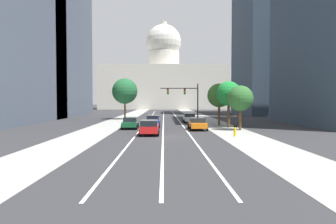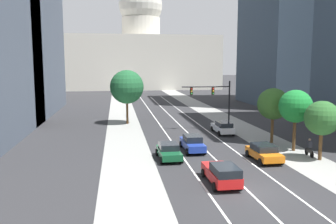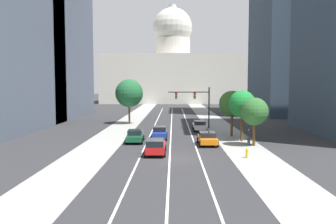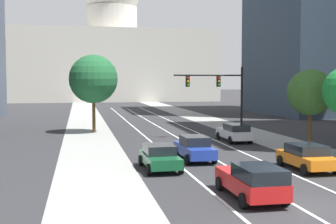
{
  "view_description": "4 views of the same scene",
  "coord_description": "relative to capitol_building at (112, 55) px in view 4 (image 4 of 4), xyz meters",
  "views": [
    {
      "loc": [
        0.09,
        -30.74,
        3.58
      ],
      "look_at": [
        0.87,
        28.13,
        1.39
      ],
      "focal_mm": 33.53,
      "sensor_mm": 36.0,
      "label": 1
    },
    {
      "loc": [
        -8.72,
        -22.16,
        8.6
      ],
      "look_at": [
        -2.77,
        18.94,
        2.93
      ],
      "focal_mm": 37.96,
      "sensor_mm": 36.0,
      "label": 2
    },
    {
      "loc": [
        0.33,
        -32.22,
        6.72
      ],
      "look_at": [
        -0.64,
        31.94,
        1.81
      ],
      "focal_mm": 37.8,
      "sensor_mm": 36.0,
      "label": 3
    },
    {
      "loc": [
        -8.72,
        -16.74,
        5.14
      ],
      "look_at": [
        0.81,
        31.62,
        1.74
      ],
      "focal_mm": 48.49,
      "sensor_mm": 36.0,
      "label": 4
    }
  ],
  "objects": [
    {
      "name": "ground_plane",
      "position": [
        0.0,
        -63.61,
        -11.88
      ],
      "size": [
        400.0,
        400.0,
        0.0
      ],
      "primitive_type": "plane",
      "color": "#2B2B2D"
    },
    {
      "name": "sidewalk_left",
      "position": [
        -7.83,
        -68.61,
        -11.87
      ],
      "size": [
        4.57,
        130.0,
        0.01
      ],
      "primitive_type": "cube",
      "color": "gray",
      "rests_on": "ground"
    },
    {
      "name": "sidewalk_right",
      "position": [
        7.83,
        -68.61,
        -11.87
      ],
      "size": [
        4.57,
        130.0,
        0.01
      ],
      "primitive_type": "cube",
      "color": "gray",
      "rests_on": "ground"
    },
    {
      "name": "lane_stripe_left",
      "position": [
        -2.77,
        -78.61,
        -11.86
      ],
      "size": [
        0.16,
        90.0,
        0.01
      ],
      "primitive_type": "cube",
      "color": "white",
      "rests_on": "ground"
    },
    {
      "name": "lane_stripe_center",
      "position": [
        0.0,
        -78.61,
        -11.86
      ],
      "size": [
        0.16,
        90.0,
        0.01
      ],
      "primitive_type": "cube",
      "color": "white",
      "rests_on": "ground"
    },
    {
      "name": "lane_stripe_right",
      "position": [
        2.77,
        -78.61,
        -11.86
      ],
      "size": [
        0.16,
        90.0,
        0.01
      ],
      "primitive_type": "cube",
      "color": "white",
      "rests_on": "ground"
    },
    {
      "name": "capitol_building",
      "position": [
        0.0,
        0.0,
        0.0
      ],
      "size": [
        52.01,
        23.93,
        36.98
      ],
      "color": "beige",
      "rests_on": "ground"
    },
    {
      "name": "car_orange",
      "position": [
        4.16,
        -96.48,
        -11.1
      ],
      "size": [
        2.15,
        4.3,
        1.47
      ],
      "rotation": [
        0.0,
        0.0,
        1.58
      ],
      "color": "orange",
      "rests_on": "ground"
    },
    {
      "name": "car_blue",
      "position": [
        -1.39,
        -92.02,
        -11.08
      ],
      "size": [
        1.95,
        4.76,
        1.57
      ],
      "rotation": [
        0.0,
        0.0,
        1.58
      ],
      "color": "#1E389E",
      "rests_on": "ground"
    },
    {
      "name": "car_red",
      "position": [
        -1.39,
        -102.06,
        -11.04
      ],
      "size": [
        2.01,
        4.61,
        1.59
      ],
      "rotation": [
        0.0,
        0.0,
        1.57
      ],
      "color": "red",
      "rests_on": "ground"
    },
    {
      "name": "car_white",
      "position": [
        4.16,
        -84.04,
        -11.07
      ],
      "size": [
        1.95,
        4.65,
        1.53
      ],
      "rotation": [
        0.0,
        0.0,
        1.58
      ],
      "color": "silver",
      "rests_on": "ground"
    },
    {
      "name": "car_green",
      "position": [
        -4.16,
        -94.74,
        -11.13
      ],
      "size": [
        2.08,
        4.29,
        1.44
      ],
      "rotation": [
        0.0,
        0.0,
        1.59
      ],
      "color": "#14512D",
      "rests_on": "ground"
    },
    {
      "name": "traffic_signal_mast",
      "position": [
        3.85,
        -81.17,
        -7.48
      ],
      "size": [
        6.44,
        0.39,
        6.37
      ],
      "color": "black",
      "rests_on": "ground"
    },
    {
      "name": "street_tree_mid_left",
      "position": [
        -7.29,
        -75.03,
        -6.57
      ],
      "size": [
        4.8,
        4.8,
        7.72
      ],
      "color": "#51381E",
      "rests_on": "ground"
    },
    {
      "name": "street_tree_mid_right",
      "position": [
        7.99,
        -89.71,
        -7.6
      ],
      "size": [
        3.4,
        3.4,
        5.99
      ],
      "color": "#51381E",
      "rests_on": "ground"
    }
  ]
}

